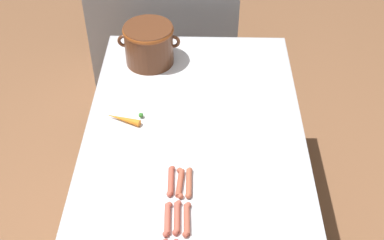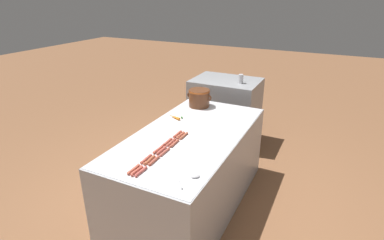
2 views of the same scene
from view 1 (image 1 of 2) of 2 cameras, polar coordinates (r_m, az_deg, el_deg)
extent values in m
cube|color=#ADAFB5|center=(2.39, 0.13, -12.06)|extent=(0.98, 1.96, 0.83)
cube|color=silver|center=(2.06, 0.15, -5.26)|extent=(0.96, 1.92, 0.00)
cube|color=#939599|center=(3.56, -2.95, 10.32)|extent=(0.95, 0.70, 0.96)
cylinder|color=#B55544|center=(1.88, -2.85, -11.34)|extent=(0.03, 0.13, 0.02)
sphere|color=#B55544|center=(1.84, -3.06, -13.01)|extent=(0.02, 0.02, 0.02)
sphere|color=#B55544|center=(1.92, -2.64, -9.73)|extent=(0.02, 0.02, 0.02)
cylinder|color=#B3503E|center=(1.99, -2.45, -7.04)|extent=(0.03, 0.13, 0.02)
sphere|color=#B3503E|center=(1.95, -2.62, -8.54)|extent=(0.02, 0.02, 0.02)
sphere|color=#B3503E|center=(2.04, -2.29, -5.61)|extent=(0.02, 0.02, 0.02)
cylinder|color=#B25443|center=(1.88, -1.73, -11.18)|extent=(0.03, 0.13, 0.02)
sphere|color=#B25443|center=(1.84, -1.92, -12.85)|extent=(0.02, 0.02, 0.02)
sphere|color=#B25443|center=(1.92, -1.56, -9.58)|extent=(0.02, 0.02, 0.02)
cylinder|color=#B0553D|center=(1.98, -1.39, -7.27)|extent=(0.03, 0.14, 0.02)
sphere|color=#B0553D|center=(1.94, -1.34, -8.78)|extent=(0.02, 0.02, 0.02)
sphere|color=#B0553D|center=(2.03, -1.43, -5.83)|extent=(0.02, 0.02, 0.02)
cylinder|color=#B45541|center=(1.87, -0.60, -11.39)|extent=(0.03, 0.13, 0.02)
sphere|color=#B45541|center=(1.84, -0.75, -13.08)|extent=(0.02, 0.02, 0.02)
sphere|color=#B45541|center=(1.91, -0.45, -9.78)|extent=(0.02, 0.02, 0.02)
cylinder|color=#B05A3F|center=(1.98, -0.35, -7.25)|extent=(0.03, 0.13, 0.02)
sphere|color=#B05A3F|center=(1.94, -0.43, -8.75)|extent=(0.02, 0.02, 0.02)
sphere|color=#B05A3F|center=(2.03, -0.27, -5.81)|extent=(0.02, 0.02, 0.02)
cylinder|color=#562D19|center=(2.57, -4.98, 8.65)|extent=(0.25, 0.25, 0.21)
torus|color=brown|center=(2.52, -5.10, 10.35)|extent=(0.26, 0.26, 0.03)
torus|color=#562D19|center=(2.57, -7.81, 9.03)|extent=(0.07, 0.02, 0.07)
torus|color=#562D19|center=(2.55, -2.18, 9.03)|extent=(0.07, 0.02, 0.07)
cone|color=orange|center=(2.26, -7.99, 0.12)|extent=(0.17, 0.09, 0.03)
sphere|color=#387F2D|center=(2.27, -5.91, 0.57)|extent=(0.02, 0.02, 0.02)
camera|label=2|loc=(1.60, 118.21, -33.95)|focal=28.44mm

